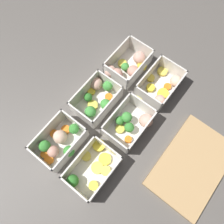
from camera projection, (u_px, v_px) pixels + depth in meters
The scene contains 8 objects.
ground_plane at pixel (112, 114), 0.75m from camera, with size 4.00×4.00×0.00m, color #56514C.
container_near_left at pixel (127, 66), 0.78m from camera, with size 0.17×0.12×0.07m.
container_near_center at pixel (97, 98), 0.74m from camera, with size 0.16×0.12×0.07m.
container_near_right at pixel (59, 142), 0.69m from camera, with size 0.16×0.12×0.07m.
container_far_left at pixel (161, 86), 0.76m from camera, with size 0.17×0.12×0.07m.
container_far_center at pixel (131, 123), 0.71m from camera, with size 0.16×0.12×0.07m.
container_far_right at pixel (91, 168), 0.66m from camera, with size 0.17×0.12×0.07m.
cutting_board at pixel (191, 165), 0.68m from camera, with size 0.28×0.18×0.02m.
Camera 1 is at (0.20, 0.15, 0.70)m, focal length 35.00 mm.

